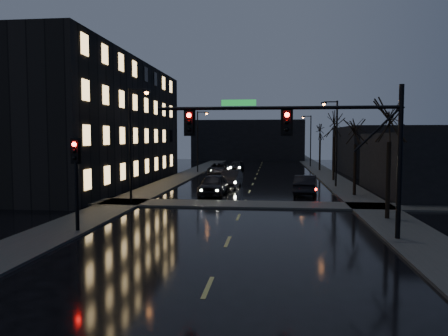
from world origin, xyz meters
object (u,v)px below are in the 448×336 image
(oncoming_car_d, at_px, (236,166))
(oncoming_car_b, at_px, (230,179))
(oncoming_car_c, at_px, (219,169))
(oncoming_car_a, at_px, (213,185))
(lead_car, at_px, (306,185))

(oncoming_car_d, bearing_deg, oncoming_car_b, -82.87)
(oncoming_car_c, bearing_deg, oncoming_car_a, -86.43)
(oncoming_car_b, bearing_deg, lead_car, -30.58)
(oncoming_car_b, distance_m, oncoming_car_d, 19.18)
(oncoming_car_d, relative_size, lead_car, 0.93)
(oncoming_car_d, height_order, lead_car, lead_car)
(oncoming_car_a, height_order, oncoming_car_b, oncoming_car_a)
(lead_car, bearing_deg, oncoming_car_a, 15.46)
(oncoming_car_b, relative_size, lead_car, 0.97)
(oncoming_car_a, xyz_separation_m, oncoming_car_b, (0.83, 5.85, -0.07))
(oncoming_car_b, relative_size, oncoming_car_d, 1.05)
(oncoming_car_b, bearing_deg, oncoming_car_c, 107.19)
(oncoming_car_c, relative_size, oncoming_car_d, 1.18)
(oncoming_car_a, bearing_deg, oncoming_car_c, 97.16)
(oncoming_car_c, bearing_deg, lead_car, -64.32)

